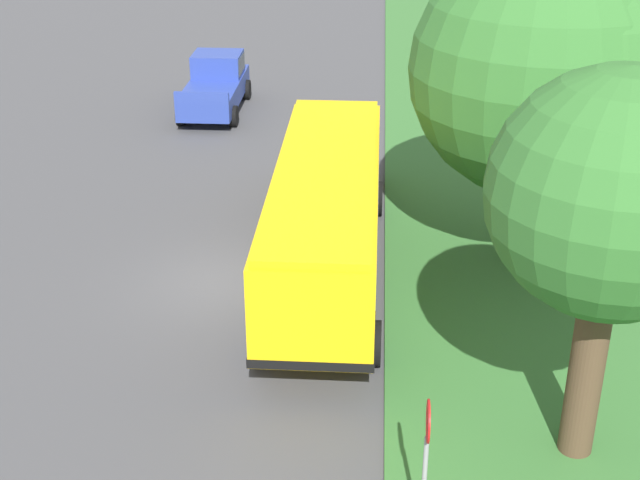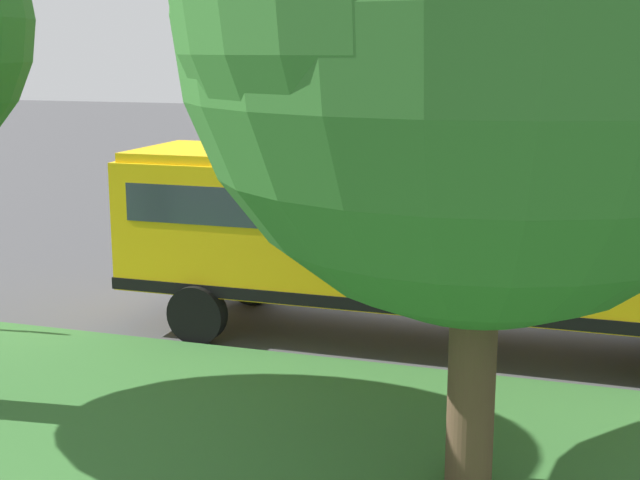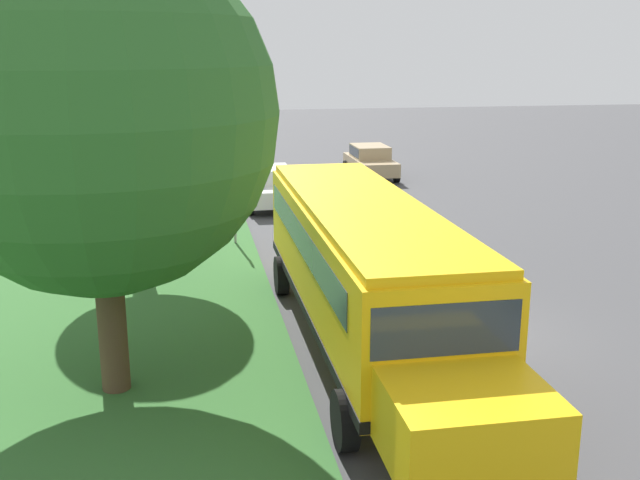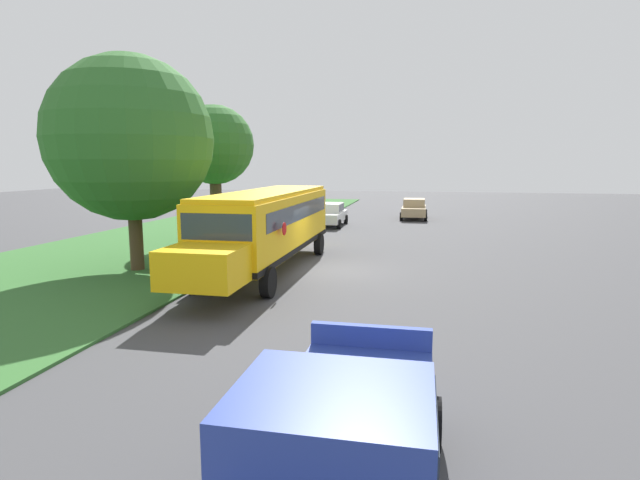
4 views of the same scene
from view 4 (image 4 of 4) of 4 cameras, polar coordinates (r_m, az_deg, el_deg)
The scene contains 10 objects.
ground_plane at distance 20.01m, azimuth 1.42°, elevation -3.48°, with size 120.00×120.00×0.00m, color #424244.
grass_verge at distance 23.87m, azimuth -22.94°, elevation -2.09°, with size 12.00×80.00×0.08m, color #33662D.
school_bus at distance 19.75m, azimuth -6.04°, elevation 1.97°, with size 2.84×12.42×3.16m.
car_white_nearest at distance 34.40m, azimuth 1.13°, elevation 3.08°, with size 2.02×4.40×1.56m.
car_tan_middle at distance 39.59m, azimuth 10.70°, elevation 3.66°, with size 2.02×4.40×1.56m.
pickup_truck at distance 5.96m, azimuth 2.61°, elevation -22.96°, with size 2.28×5.40×2.10m.
oak_tree_beside_bus at distance 20.97m, azimuth -21.14°, elevation 10.90°, with size 6.29×6.29×8.32m.
oak_tree_roadside_mid at distance 27.72m, azimuth -11.73°, elevation 10.48°, with size 4.21×4.21×7.34m.
stop_sign at distance 29.03m, azimuth -4.51°, elevation 3.73°, with size 0.08×0.68×2.74m.
trash_bin at distance 29.77m, azimuth -7.91°, elevation 1.31°, with size 0.56×0.56×0.90m, color #2D4C33.
Camera 4 is at (3.49, -19.25, 4.19)m, focal length 28.00 mm.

